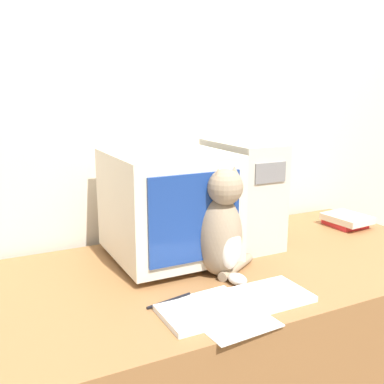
% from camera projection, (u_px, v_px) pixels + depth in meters
% --- Properties ---
extents(wall_back, '(7.00, 0.05, 2.50)m').
position_uv_depth(wall_back, '(179.00, 124.00, 1.99)').
color(wall_back, beige).
rests_on(wall_back, ground_plane).
extents(desk, '(1.74, 0.87, 0.77)m').
position_uv_depth(desk, '(235.00, 356.00, 1.75)').
color(desk, olive).
rests_on(desk, ground_plane).
extents(crt_monitor, '(0.41, 0.45, 0.41)m').
position_uv_depth(crt_monitor, '(168.00, 205.00, 1.66)').
color(crt_monitor, beige).
rests_on(crt_monitor, desk).
extents(computer_tower, '(0.19, 0.39, 0.42)m').
position_uv_depth(computer_tower, '(241.00, 193.00, 1.86)').
color(computer_tower, beige).
rests_on(computer_tower, desk).
extents(keyboard, '(0.47, 0.18, 0.02)m').
position_uv_depth(keyboard, '(237.00, 303.00, 1.33)').
color(keyboard, silver).
rests_on(keyboard, desk).
extents(cat, '(0.26, 0.24, 0.38)m').
position_uv_depth(cat, '(221.00, 229.00, 1.52)').
color(cat, gray).
rests_on(cat, desk).
extents(book_stack, '(0.17, 0.21, 0.06)m').
position_uv_depth(book_stack, '(346.00, 220.00, 2.11)').
color(book_stack, red).
rests_on(book_stack, desk).
extents(pen, '(0.16, 0.04, 0.01)m').
position_uv_depth(pen, '(169.00, 301.00, 1.36)').
color(pen, black).
rests_on(pen, desk).
extents(paper_sheet, '(0.23, 0.31, 0.00)m').
position_uv_depth(paper_sheet, '(223.00, 312.00, 1.29)').
color(paper_sheet, white).
rests_on(paper_sheet, desk).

